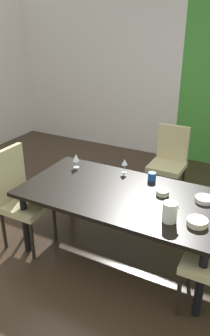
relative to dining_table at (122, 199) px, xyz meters
The scene contains 12 objects.
ground_plane 0.83m from the dining_table, 156.55° to the right, with size 6.25×6.26×0.02m, color #322419.
back_panel_interior 3.54m from the dining_table, 124.14° to the left, with size 3.30×0.10×2.67m, color silver.
dining_table is the anchor object (origin of this frame).
chair_head_far 1.40m from the dining_table, 88.64° to the left, with size 0.44×0.45×0.99m.
chair_left_near 1.08m from the dining_table, 163.09° to the right, with size 0.45×0.44×1.07m.
wine_glass_west 0.80m from the dining_table, 157.22° to the left, with size 0.07×0.07×0.16m.
wine_glass_rear 0.50m from the dining_table, 112.49° to the left, with size 0.06×0.06×0.16m.
serving_bowl_left 0.80m from the dining_table, 14.53° to the right, with size 0.17×0.17×0.05m, color #F3E9C9.
serving_bowl_center 0.40m from the dining_table, 23.07° to the left, with size 0.12×0.12×0.05m, color beige.
serving_bowl_near_window 0.77m from the dining_table, 16.13° to the left, with size 0.17×0.17×0.04m, color white.
cup_north 0.44m from the dining_table, 68.56° to the left, with size 0.08×0.08×0.09m, color #204F9D.
pitcher_east 0.62m from the dining_table, 24.78° to the right, with size 0.14×0.12×0.18m.
Camera 1 is at (1.62, -2.32, 2.25)m, focal length 35.00 mm.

